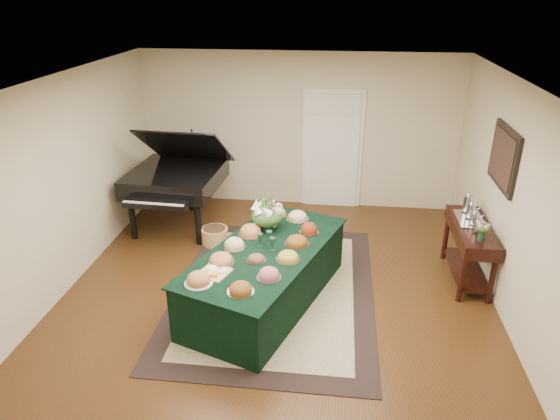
# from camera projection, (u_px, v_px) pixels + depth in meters

# --- Properties ---
(ground) EXTENTS (6.00, 6.00, 0.00)m
(ground) POSITION_uv_depth(u_px,v_px,m) (277.00, 292.00, 6.53)
(ground) COLOR black
(ground) RESTS_ON ground
(area_rug) EXTENTS (2.56, 3.58, 0.01)m
(area_rug) POSITION_uv_depth(u_px,v_px,m) (275.00, 289.00, 6.59)
(area_rug) COLOR black
(area_rug) RESTS_ON ground
(kitchen_doorway) EXTENTS (1.05, 0.07, 2.10)m
(kitchen_doorway) POSITION_uv_depth(u_px,v_px,m) (332.00, 151.00, 8.73)
(kitchen_doorway) COLOR silver
(kitchen_doorway) RESTS_ON ground
(buffet_table) EXTENTS (1.96, 2.76, 0.74)m
(buffet_table) POSITION_uv_depth(u_px,v_px,m) (266.00, 275.00, 6.21)
(buffet_table) COLOR black
(buffet_table) RESTS_ON ground
(food_platters) EXTENTS (1.39, 2.23, 0.15)m
(food_platters) POSITION_uv_depth(u_px,v_px,m) (262.00, 243.00, 6.11)
(food_platters) COLOR beige
(food_platters) RESTS_ON buffet_table
(cutting_board) EXTENTS (0.41, 0.41, 0.10)m
(cutting_board) POSITION_uv_depth(u_px,v_px,m) (215.00, 270.00, 5.56)
(cutting_board) COLOR tan
(cutting_board) RESTS_ON buffet_table
(green_goblets) EXTENTS (0.24, 0.24, 0.18)m
(green_goblets) POSITION_uv_depth(u_px,v_px,m) (267.00, 240.00, 6.08)
(green_goblets) COLOR #153623
(green_goblets) RESTS_ON buffet_table
(floral_centerpiece) EXTENTS (0.43, 0.43, 0.43)m
(floral_centerpiece) POSITION_uv_depth(u_px,v_px,m) (267.00, 212.00, 6.45)
(floral_centerpiece) COLOR #153623
(floral_centerpiece) RESTS_ON buffet_table
(grand_piano) EXTENTS (1.57, 1.74, 1.71)m
(grand_piano) POSITION_uv_depth(u_px,v_px,m) (176.00, 178.00, 8.01)
(grand_piano) COLOR black
(grand_piano) RESTS_ON ground
(wicker_basket) EXTENTS (0.41, 0.41, 0.26)m
(wicker_basket) POSITION_uv_depth(u_px,v_px,m) (215.00, 236.00, 7.72)
(wicker_basket) COLOR #A67B43
(wicker_basket) RESTS_ON ground
(mahogany_sideboard) EXTENTS (0.45, 1.31, 0.81)m
(mahogany_sideboard) POSITION_uv_depth(u_px,v_px,m) (470.00, 238.00, 6.58)
(mahogany_sideboard) COLOR black
(mahogany_sideboard) RESTS_ON ground
(tea_service) EXTENTS (0.34, 0.74, 0.30)m
(tea_service) POSITION_uv_depth(u_px,v_px,m) (472.00, 213.00, 6.59)
(tea_service) COLOR silver
(tea_service) RESTS_ON mahogany_sideboard
(pink_bouquet) EXTENTS (0.19, 0.19, 0.25)m
(pink_bouquet) POSITION_uv_depth(u_px,v_px,m) (483.00, 229.00, 6.05)
(pink_bouquet) COLOR #153623
(pink_bouquet) RESTS_ON mahogany_sideboard
(wall_painting) EXTENTS (0.05, 0.95, 0.75)m
(wall_painting) POSITION_uv_depth(u_px,v_px,m) (504.00, 157.00, 6.09)
(wall_painting) COLOR black
(wall_painting) RESTS_ON ground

